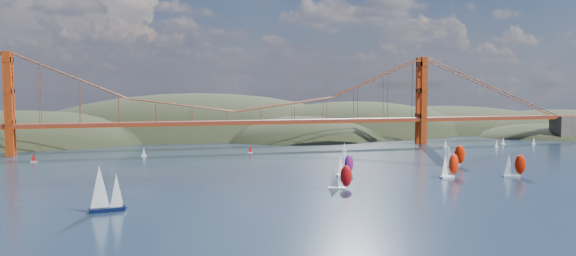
{
  "coord_description": "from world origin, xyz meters",
  "views": [
    {
      "loc": [
        -55.27,
        -142.78,
        37.38
      ],
      "look_at": [
        7.58,
        90.0,
        18.94
      ],
      "focal_mm": 35.0,
      "sensor_mm": 36.0,
      "label": 1
    }
  ],
  "objects_px": {
    "racer_1": "(449,165)",
    "racer_3": "(454,155)",
    "racer_2": "(514,165)",
    "sloop_navy": "(105,189)",
    "racer_rwb": "(345,165)",
    "racer_0": "(340,177)"
  },
  "relations": [
    {
      "from": "racer_1",
      "to": "racer_3",
      "type": "relative_size",
      "value": 1.0
    },
    {
      "from": "racer_2",
      "to": "racer_3",
      "type": "bearing_deg",
      "value": 116.23
    },
    {
      "from": "racer_3",
      "to": "sloop_navy",
      "type": "bearing_deg",
      "value": -141.97
    },
    {
      "from": "racer_rwb",
      "to": "racer_0",
      "type": "bearing_deg",
      "value": -132.18
    },
    {
      "from": "sloop_navy",
      "to": "racer_1",
      "type": "distance_m",
      "value": 133.99
    },
    {
      "from": "sloop_navy",
      "to": "racer_1",
      "type": "bearing_deg",
      "value": 3.9
    },
    {
      "from": "racer_2",
      "to": "racer_rwb",
      "type": "distance_m",
      "value": 68.9
    },
    {
      "from": "racer_0",
      "to": "racer_1",
      "type": "bearing_deg",
      "value": 32.14
    },
    {
      "from": "racer_rwb",
      "to": "racer_3",
      "type": "bearing_deg",
      "value": -5.56
    },
    {
      "from": "racer_2",
      "to": "racer_3",
      "type": "distance_m",
      "value": 34.61
    },
    {
      "from": "sloop_navy",
      "to": "racer_0",
      "type": "distance_m",
      "value": 81.12
    },
    {
      "from": "racer_1",
      "to": "racer_3",
      "type": "distance_m",
      "value": 35.21
    },
    {
      "from": "racer_0",
      "to": "racer_rwb",
      "type": "xyz_separation_m",
      "value": [
        12.6,
        28.06,
        -0.07
      ]
    },
    {
      "from": "racer_0",
      "to": "racer_3",
      "type": "bearing_deg",
      "value": 48.81
    },
    {
      "from": "racer_1",
      "to": "racer_rwb",
      "type": "relative_size",
      "value": 1.14
    },
    {
      "from": "racer_2",
      "to": "sloop_navy",
      "type": "bearing_deg",
      "value": -156.74
    },
    {
      "from": "racer_0",
      "to": "racer_rwb",
      "type": "bearing_deg",
      "value": 84.76
    },
    {
      "from": "racer_0",
      "to": "racer_3",
      "type": "height_order",
      "value": "racer_3"
    },
    {
      "from": "racer_2",
      "to": "racer_rwb",
      "type": "xyz_separation_m",
      "value": [
        -65.63,
        20.95,
        -0.35
      ]
    },
    {
      "from": "racer_1",
      "to": "racer_2",
      "type": "distance_m",
      "value": 27.18
    },
    {
      "from": "racer_3",
      "to": "racer_2",
      "type": "bearing_deg",
      "value": -61.37
    },
    {
      "from": "racer_0",
      "to": "racer_2",
      "type": "distance_m",
      "value": 78.56
    }
  ]
}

